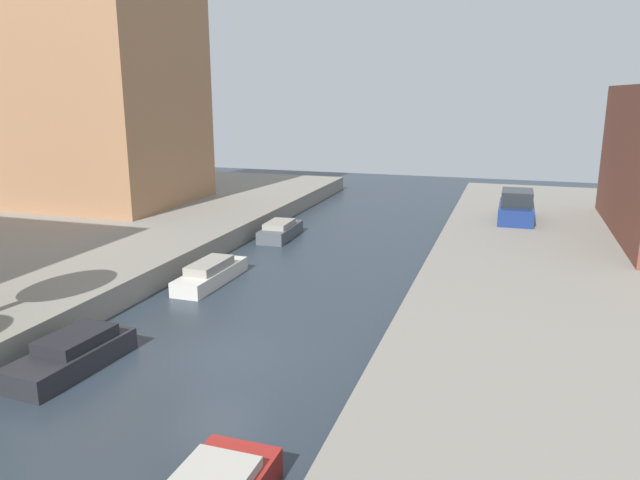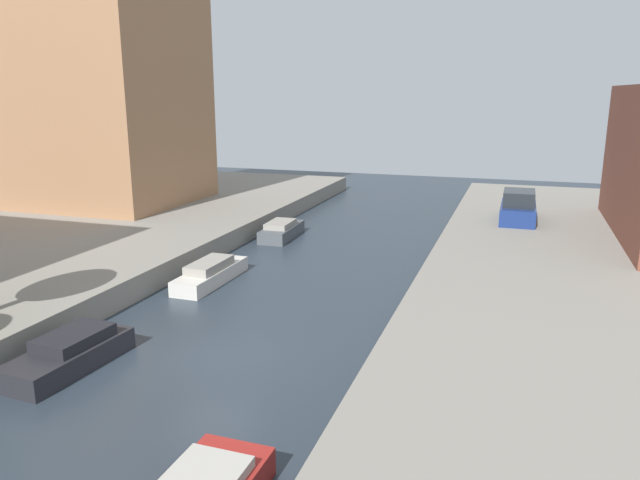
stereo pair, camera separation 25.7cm
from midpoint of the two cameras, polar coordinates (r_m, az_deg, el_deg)
ground_plane at (r=18.59m, az=-10.52°, el=-10.91°), size 84.00×84.00×0.00m
parked_car at (r=33.76m, az=17.99°, el=2.93°), size 1.80×4.15×1.68m
moored_boat_left_2 at (r=18.87m, az=-22.90°, el=-10.03°), size 1.81×3.96×1.00m
moored_boat_left_3 at (r=25.30m, az=-10.65°, el=-3.17°), size 1.29×4.45×0.96m
moored_boat_left_4 at (r=32.62m, az=-4.03°, el=0.90°), size 1.57×3.83×0.94m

